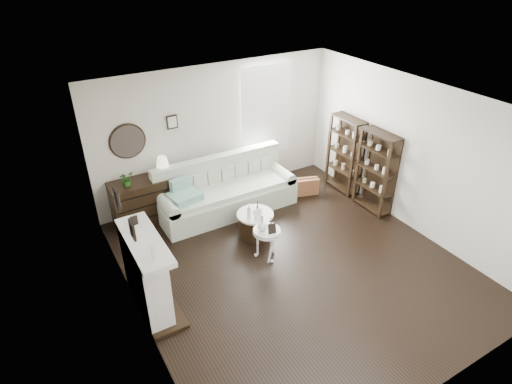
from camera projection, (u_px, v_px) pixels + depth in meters
room at (250, 115)px, 8.59m from camera, size 5.50×5.50×5.50m
fireplace at (147, 276)px, 6.01m from camera, size 0.50×1.40×1.84m
shelf_unit_far at (345, 154)px, 8.83m from camera, size 0.30×0.80×1.60m
shelf_unit_near at (376, 172)px, 8.16m from camera, size 0.30×0.80×1.60m
sofa at (225, 193)px, 8.36m from camera, size 2.69×0.93×1.04m
quilt at (185, 197)px, 7.75m from camera, size 0.62×0.54×0.14m
suitcase at (305, 187)px, 8.93m from camera, size 0.57×0.33×0.36m
dresser at (147, 200)px, 7.99m from camera, size 1.29×0.55×0.86m
table_lamp at (163, 166)px, 7.84m from camera, size 0.27×0.27×0.37m
potted_plant at (126, 179)px, 7.52m from camera, size 0.31×0.29×0.27m
drum_table at (255, 224)px, 7.66m from camera, size 0.65×0.65×0.45m
pedestal_table at (267, 232)px, 6.97m from camera, size 0.46×0.46×0.56m
eiffel_drum at (257, 206)px, 7.56m from camera, size 0.12×0.12×0.20m
bottle_drum at (249, 211)px, 7.35m from camera, size 0.07×0.07×0.29m
card_frame_drum at (258, 214)px, 7.35m from camera, size 0.15×0.07×0.19m
eiffel_ped at (271, 223)px, 6.97m from camera, size 0.11×0.11×0.16m
flask_ped at (262, 223)px, 6.85m from camera, size 0.16×0.16×0.29m
card_frame_ped at (272, 229)px, 6.82m from camera, size 0.14×0.08×0.17m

